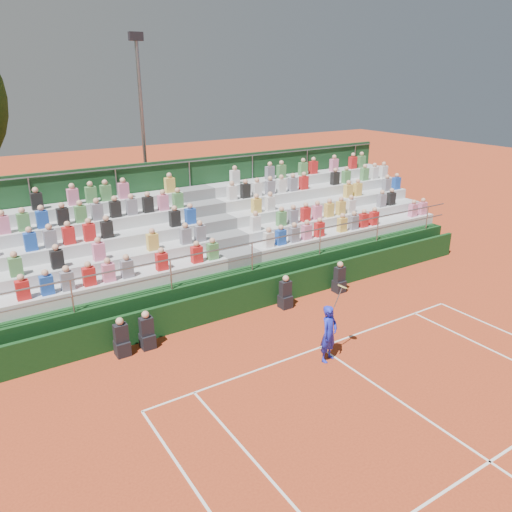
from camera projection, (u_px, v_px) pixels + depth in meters
ground at (320, 348)px, 14.69m from camera, size 90.00×90.00×0.00m
courtside_wall at (261, 294)px, 17.05m from camera, size 20.00×0.15×1.00m
line_officials at (233, 309)px, 16.01m from camera, size 8.59×0.40×1.19m
grandstand at (215, 251)px, 19.40m from camera, size 20.00×5.20×4.40m
tennis_player at (329, 333)px, 13.78m from camera, size 0.88×0.56×2.22m
floodlight_mast at (143, 128)px, 22.26m from camera, size 0.60×0.25×9.25m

